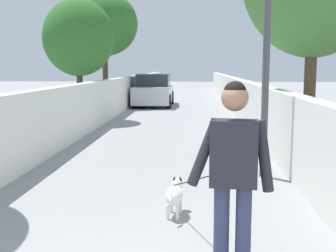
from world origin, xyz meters
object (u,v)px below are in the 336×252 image
tree_left_near (104,24)px  dog (175,194)px  tree_left_far (79,38)px  person_skateboarder (234,167)px  car_near (154,91)px

tree_left_near → dog: 16.78m
tree_left_far → dog: 10.88m
tree_left_near → tree_left_far: size_ratio=1.29×
person_skateboarder → dog: 2.12m
tree_left_far → dog: size_ratio=1.91×
tree_left_near → dog: (-15.86, -4.11, -3.62)m
tree_left_far → car_near: tree_left_far is taller
person_skateboarder → dog: bearing=16.6°
tree_left_far → person_skateboarder: tree_left_far is taller
dog → car_near: size_ratio=0.56×
person_skateboarder → dog: size_ratio=0.76×
tree_left_near → tree_left_far: tree_left_near is taller
tree_left_near → dog: tree_left_near is taller
dog → person_skateboarder: bearing=-163.4°
tree_left_far → car_near: size_ratio=1.07×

